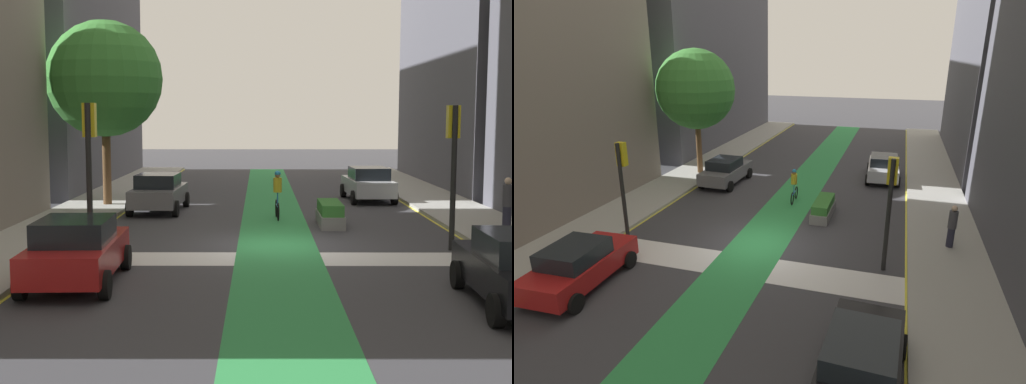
{
  "view_description": "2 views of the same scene",
  "coord_description": "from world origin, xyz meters",
  "views": [
    {
      "loc": [
        -0.48,
        -20.99,
        3.95
      ],
      "look_at": [
        -0.6,
        1.15,
        1.51
      ],
      "focal_mm": 49.23,
      "sensor_mm": 36.0,
      "label": 1
    },
    {
      "loc": [
        5.2,
        -15.02,
        7.67
      ],
      "look_at": [
        -0.42,
        3.05,
        1.27
      ],
      "focal_mm": 29.19,
      "sensor_mm": 36.0,
      "label": 2
    }
  ],
  "objects": [
    {
      "name": "street_tree_near",
      "position": [
        -7.0,
        8.77,
        5.44
      ],
      "size": [
        4.88,
        4.88,
        7.75
      ],
      "color": "brown",
      "rests_on": "sidewalk_left"
    },
    {
      "name": "car_grey_left_far",
      "position": [
        -4.6,
        7.45,
        0.8
      ],
      "size": [
        2.15,
        4.26,
        1.57
      ],
      "color": "slate",
      "rests_on": "ground_plane"
    },
    {
      "name": "traffic_signal_near_left",
      "position": [
        -5.24,
        -1.44,
        3.0
      ],
      "size": [
        0.35,
        0.52,
        4.28
      ],
      "color": "black",
      "rests_on": "ground_plane"
    },
    {
      "name": "ground_plane",
      "position": [
        0.0,
        0.0,
        0.0
      ],
      "size": [
        120.0,
        120.0,
        0.0
      ],
      "primitive_type": "plane",
      "color": "#38383D"
    },
    {
      "name": "car_red_left_near",
      "position": [
        -4.76,
        -4.9,
        0.8
      ],
      "size": [
        2.15,
        4.26,
        1.57
      ],
      "color": "#A51919",
      "rests_on": "ground_plane"
    },
    {
      "name": "curb_stripe_left",
      "position": [
        -6.0,
        0.0,
        0.01
      ],
      "size": [
        0.16,
        60.0,
        0.01
      ],
      "primitive_type": "cube",
      "color": "yellow",
      "rests_on": "ground_plane"
    },
    {
      "name": "sidewalk_left",
      "position": [
        -7.5,
        0.0,
        0.07
      ],
      "size": [
        3.0,
        60.0,
        0.15
      ],
      "primitive_type": "cube",
      "color": "#9E9E99",
      "rests_on": "ground_plane"
    },
    {
      "name": "pedestrian_sidewalk_right_a",
      "position": [
        7.62,
        1.78,
        1.06
      ],
      "size": [
        0.34,
        0.34,
        1.77
      ],
      "color": "#262638",
      "rests_on": "sidewalk_right"
    },
    {
      "name": "median_planter",
      "position": [
        2.04,
        3.9,
        0.4
      ],
      "size": [
        0.84,
        2.6,
        0.85
      ],
      "color": "slate",
      "rests_on": "ground_plane"
    },
    {
      "name": "car_silver_right_far",
      "position": [
        4.51,
        11.14,
        0.8
      ],
      "size": [
        2.17,
        4.27,
        1.57
      ],
      "color": "#B2B7BF",
      "rests_on": "ground_plane"
    },
    {
      "name": "cyclist_in_lane",
      "position": [
        0.19,
        5.41,
        0.97
      ],
      "size": [
        0.32,
        1.73,
        1.86
      ],
      "color": "black",
      "rests_on": "ground_plane"
    },
    {
      "name": "traffic_signal_near_right",
      "position": [
        5.14,
        -0.58,
        2.96
      ],
      "size": [
        0.35,
        0.52,
        4.22
      ],
      "color": "black",
      "rests_on": "ground_plane"
    },
    {
      "name": "curb_stripe_right",
      "position": [
        6.0,
        0.0,
        0.01
      ],
      "size": [
        0.16,
        60.0,
        0.01
      ],
      "primitive_type": "cube",
      "color": "yellow",
      "rests_on": "ground_plane"
    },
    {
      "name": "crosswalk_band",
      "position": [
        0.0,
        -2.0,
        0.0
      ],
      "size": [
        12.0,
        1.8,
        0.01
      ],
      "primitive_type": "cube",
      "color": "silver",
      "rests_on": "ground_plane"
    },
    {
      "name": "bike_lane_paint",
      "position": [
        0.04,
        0.0,
        0.0
      ],
      "size": [
        2.4,
        60.0,
        0.01
      ],
      "primitive_type": "cube",
      "color": "#2D8C47",
      "rests_on": "ground_plane"
    }
  ]
}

